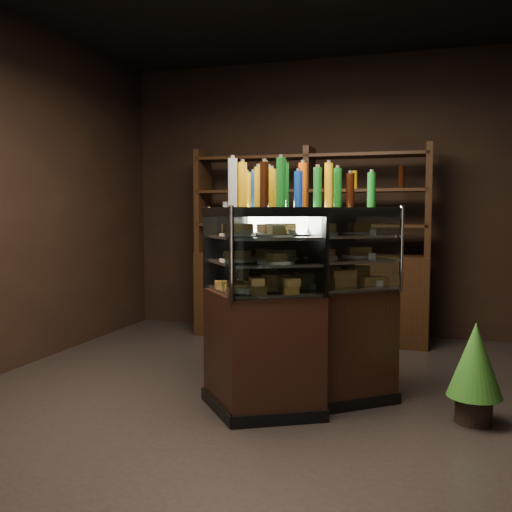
{
  "coord_description": "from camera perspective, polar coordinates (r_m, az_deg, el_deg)",
  "views": [
    {
      "loc": [
        0.87,
        -3.77,
        1.34
      ],
      "look_at": [
        -0.28,
        -0.03,
        1.04
      ],
      "focal_mm": 40.0,
      "sensor_mm": 36.0,
      "label": 1
    }
  ],
  "objects": [
    {
      "name": "ground",
      "position": [
        4.09,
        4.01,
        -14.67
      ],
      "size": [
        5.0,
        5.0,
        0.0
      ],
      "primitive_type": "plane",
      "color": "black",
      "rests_on": "ground"
    },
    {
      "name": "room_shell",
      "position": [
        3.91,
        4.17,
        13.27
      ],
      "size": [
        5.02,
        5.02,
        3.01
      ],
      "color": "black",
      "rests_on": "ground"
    },
    {
      "name": "display_case",
      "position": [
        4.11,
        2.42,
        -7.85
      ],
      "size": [
        1.58,
        1.41,
        1.38
      ],
      "rotation": [
        0.0,
        0.0,
        -0.2
      ],
      "color": "black",
      "rests_on": "ground"
    },
    {
      "name": "food_display",
      "position": [
        4.03,
        2.43,
        0.33
      ],
      "size": [
        1.18,
        1.11,
        0.43
      ],
      "color": "#BC9243",
      "rests_on": "display_case"
    },
    {
      "name": "bottles_top",
      "position": [
        4.02,
        2.48,
        6.89
      ],
      "size": [
        1.01,
        0.97,
        0.3
      ],
      "color": "#B20C0A",
      "rests_on": "display_case"
    },
    {
      "name": "potted_conifer",
      "position": [
        3.91,
        21.08,
        -9.5
      ],
      "size": [
        0.34,
        0.34,
        0.73
      ],
      "rotation": [
        0.0,
        0.0,
        0.26
      ],
      "color": "black",
      "rests_on": "ground"
    },
    {
      "name": "back_shelving",
      "position": [
        5.99,
        5.27,
        -2.59
      ],
      "size": [
        2.43,
        0.43,
        2.0
      ],
      "rotation": [
        0.0,
        0.0,
        0.0
      ],
      "color": "black",
      "rests_on": "ground"
    }
  ]
}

